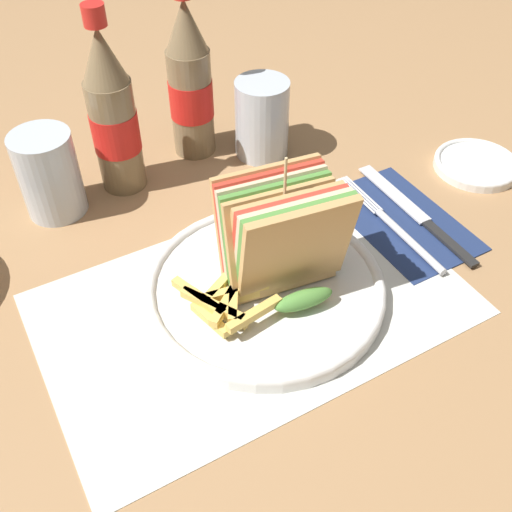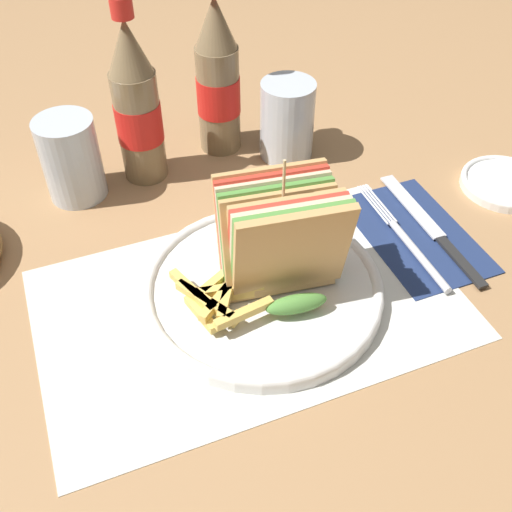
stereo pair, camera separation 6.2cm
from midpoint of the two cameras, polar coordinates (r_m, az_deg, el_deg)
The scene contains 13 objects.
ground_plane at distance 0.66m, azimuth 2.04°, elevation -3.39°, with size 4.00×4.00×0.00m, color #9E754C.
placemat at distance 0.65m, azimuth 2.14°, elevation -4.68°, with size 0.45×0.28×0.00m.
plate_main at distance 0.65m, azimuth 3.40°, elevation -3.16°, with size 0.26×0.26×0.02m.
club_sandwich at distance 0.61m, azimuth 5.41°, elevation 1.38°, with size 0.13×0.11×0.16m.
fries_pile at distance 0.61m, azimuth -0.71°, elevation -4.14°, with size 0.09×0.09×0.02m.
napkin at distance 0.76m, azimuth 17.20°, elevation 1.98°, with size 0.12×0.19×0.00m.
fork at distance 0.73m, azimuth 16.81°, elevation 1.01°, with size 0.02×0.20×0.01m.
knife at distance 0.76m, azimuth 18.63°, elevation 2.44°, with size 0.02×0.22×0.00m.
coke_bottle_near at distance 0.78m, azimuth -8.99°, elevation 13.78°, with size 0.06×0.06×0.24m.
coke_bottle_far at distance 0.83m, azimuth -1.43°, elevation 16.31°, with size 0.06×0.06×0.24m.
glass_near at distance 0.84m, azimuth 5.13°, elevation 12.26°, with size 0.07×0.07×0.11m.
glass_far at distance 0.78m, azimuth -15.03°, elevation 8.84°, with size 0.07×0.07×0.11m.
side_saucer at distance 0.87m, azimuth 24.55°, elevation 6.27°, with size 0.11×0.11×0.01m.
Camera 2 is at (-0.16, -0.42, 0.49)m, focal length 42.00 mm.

